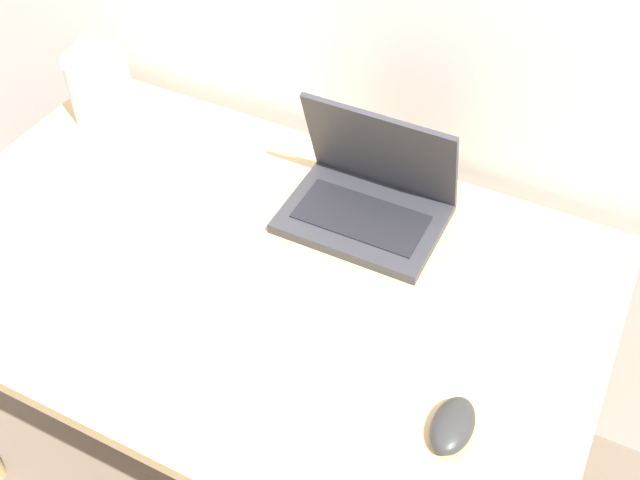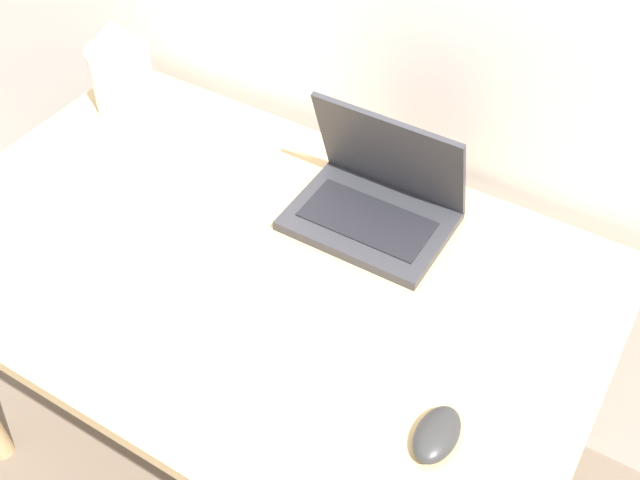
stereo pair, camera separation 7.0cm
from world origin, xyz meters
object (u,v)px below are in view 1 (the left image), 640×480
mouse (453,425)px  vase (98,77)px  laptop (369,195)px  keyboard (269,345)px

mouse → vase: (-0.93, 0.39, 0.09)m
laptop → keyboard: 0.36m
laptop → keyboard: laptop is taller
vase → keyboard: bearing=-31.6°
keyboard → vase: 0.74m
keyboard → vase: size_ratio=2.15×
mouse → vase: 1.02m
keyboard → mouse: mouse is taller
laptop → mouse: laptop is taller
keyboard → mouse: (0.31, -0.01, 0.01)m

